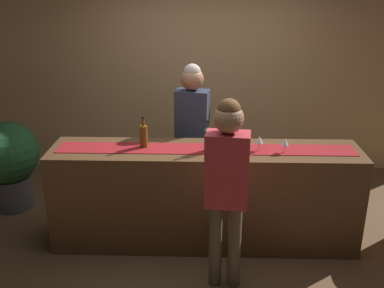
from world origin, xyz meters
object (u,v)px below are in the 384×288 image
at_px(wine_glass_near_customer, 259,140).
at_px(wine_glass_mid_counter, 285,142).
at_px(potted_plant_tall, 8,159).
at_px(bartender, 192,125).
at_px(wine_bottle_amber, 144,136).
at_px(customer_sipping, 227,177).
at_px(wine_bottle_green, 208,140).

height_order(wine_glass_near_customer, wine_glass_mid_counter, same).
relative_size(wine_glass_near_customer, potted_plant_tall, 0.14).
bearing_deg(bartender, wine_glass_mid_counter, 152.28).
distance_m(wine_bottle_amber, customer_sipping, 1.03).
height_order(wine_glass_mid_counter, customer_sipping, customer_sipping).
bearing_deg(potted_plant_tall, wine_glass_near_customer, -13.79).
xyz_separation_m(wine_glass_mid_counter, bartender, (-0.86, 0.65, -0.06)).
xyz_separation_m(wine_bottle_green, wine_bottle_amber, (-0.60, 0.09, 0.00)).
height_order(wine_bottle_green, wine_glass_near_customer, wine_bottle_green).
height_order(wine_glass_near_customer, potted_plant_tall, wine_glass_near_customer).
distance_m(wine_bottle_green, potted_plant_tall, 2.37).
height_order(wine_glass_near_customer, customer_sipping, customer_sipping).
xyz_separation_m(wine_bottle_green, customer_sipping, (0.15, -0.62, -0.08)).
bearing_deg(wine_glass_mid_counter, customer_sipping, -132.26).
relative_size(wine_bottle_amber, wine_glass_near_customer, 2.10).
bearing_deg(wine_glass_mid_counter, bartender, 142.72).
xyz_separation_m(bartender, potted_plant_tall, (-2.05, 0.05, -0.44)).
distance_m(wine_bottle_green, customer_sipping, 0.64).
xyz_separation_m(wine_bottle_amber, potted_plant_tall, (-1.61, 0.59, -0.51)).
xyz_separation_m(customer_sipping, potted_plant_tall, (-2.36, 1.30, -0.43)).
xyz_separation_m(wine_glass_mid_counter, potted_plant_tall, (-2.90, 0.70, -0.50)).
xyz_separation_m(bartender, customer_sipping, (0.31, -1.25, -0.02)).
xyz_separation_m(wine_bottle_green, wine_glass_near_customer, (0.47, 0.03, -0.01)).
bearing_deg(bartender, customer_sipping, 113.45).
relative_size(wine_glass_mid_counter, bartender, 0.09).
distance_m(wine_bottle_amber, wine_glass_mid_counter, 1.30).
distance_m(wine_glass_mid_counter, customer_sipping, 0.82).
xyz_separation_m(wine_bottle_amber, wine_glass_mid_counter, (1.29, -0.11, -0.01)).
bearing_deg(wine_bottle_amber, customer_sipping, -43.55).
bearing_deg(wine_bottle_amber, wine_glass_near_customer, -3.56).
relative_size(bartender, potted_plant_tall, 1.65).
bearing_deg(wine_bottle_green, wine_bottle_amber, 171.21).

